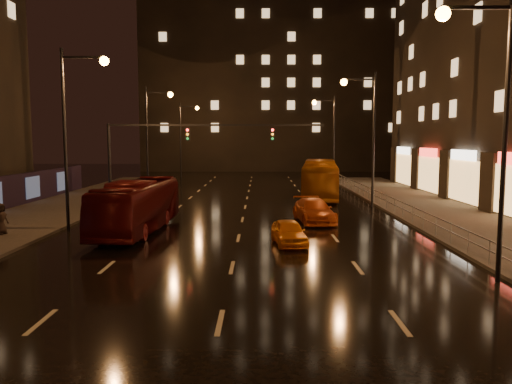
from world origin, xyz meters
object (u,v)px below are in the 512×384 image
(bus_red, at_px, (138,206))
(pedestrian_c, at_px, (1,219))
(taxi_near, at_px, (289,232))
(bus_curb, at_px, (320,179))
(taxi_far, at_px, (314,211))

(bus_red, height_order, pedestrian_c, bus_red)
(taxi_near, bearing_deg, bus_curb, 71.63)
(bus_curb, relative_size, pedestrian_c, 7.38)
(bus_curb, bearing_deg, pedestrian_c, -130.37)
(bus_curb, xyz_separation_m, taxi_near, (-3.77, -19.15, -1.08))
(bus_red, relative_size, bus_curb, 0.85)
(bus_red, xyz_separation_m, bus_curb, (11.95, 15.65, 0.25))
(taxi_near, xyz_separation_m, pedestrian_c, (-14.92, 1.72, 0.37))
(bus_red, bearing_deg, pedestrian_c, -162.38)
(bus_red, bearing_deg, bus_curb, 55.47)
(bus_curb, xyz_separation_m, pedestrian_c, (-18.70, -17.42, -0.71))
(taxi_far, relative_size, pedestrian_c, 3.00)
(bus_curb, distance_m, taxi_far, 12.67)
(bus_curb, bearing_deg, taxi_near, -94.49)
(taxi_near, relative_size, pedestrian_c, 2.16)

